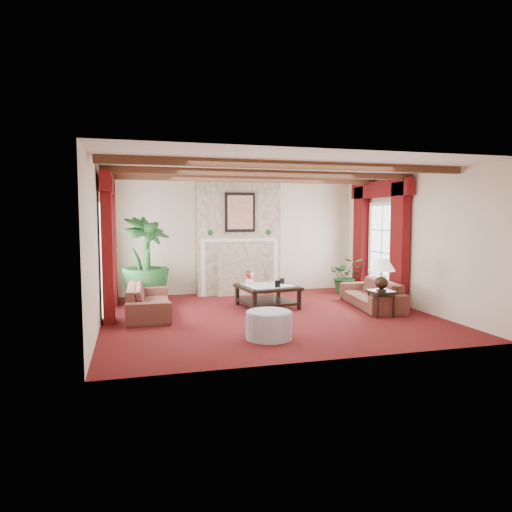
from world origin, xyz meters
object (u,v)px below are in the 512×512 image
object	(u,v)px
sofa_right	(372,289)
coffee_table	(267,296)
sofa_left	(149,295)
ottoman	(269,325)
side_table	(381,303)
potted_palm	(145,279)

from	to	relation	value
sofa_right	coffee_table	xyz separation A→B (m)	(-2.07, 0.54, -0.15)
sofa_left	coffee_table	size ratio (longest dim) A/B	1.81
sofa_left	coffee_table	bearing A→B (deg)	-84.90
sofa_right	ottoman	distance (m)	3.25
sofa_right	side_table	size ratio (longest dim) A/B	4.03
side_table	sofa_right	bearing A→B (deg)	71.91
sofa_left	potted_palm	world-z (taller)	potted_palm
sofa_right	ottoman	world-z (taller)	sofa_right
potted_palm	ottoman	xyz separation A→B (m)	(1.72, -3.48, -0.31)
sofa_right	ottoman	xyz separation A→B (m)	(-2.73, -1.75, -0.17)
coffee_table	ottoman	world-z (taller)	coffee_table
sofa_right	ottoman	bearing A→B (deg)	-49.49
coffee_table	ottoman	bearing A→B (deg)	-113.49
potted_palm	sofa_left	bearing A→B (deg)	-89.24
potted_palm	sofa_right	bearing A→B (deg)	-21.22
side_table	coffee_table	bearing A→B (deg)	142.87
sofa_left	side_table	distance (m)	4.35
sofa_right	potted_palm	size ratio (longest dim) A/B	0.93
sofa_right	potted_palm	xyz separation A→B (m)	(-4.45, 1.73, 0.15)
sofa_left	sofa_right	bearing A→B (deg)	-93.36
side_table	potted_palm	bearing A→B (deg)	148.69
sofa_left	ottoman	bearing A→B (deg)	-139.84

